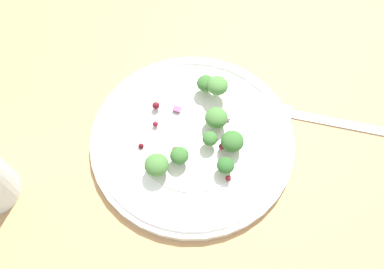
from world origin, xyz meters
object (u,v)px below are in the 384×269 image
broccoli_floret_0 (179,156)px  broccoli_floret_2 (157,165)px  fork (324,120)px  broccoli_floret_1 (210,139)px  plate (192,141)px

broccoli_floret_0 → broccoli_floret_2: 3.05cm
broccoli_floret_0 → fork: size_ratio=0.13×
broccoli_floret_1 → broccoli_floret_2: broccoli_floret_2 is taller
plate → broccoli_floret_1: size_ratio=13.56×
broccoli_floret_2 → broccoli_floret_0: bearing=120.8°
broccoli_floret_0 → plate: bearing=158.4°
plate → fork: 18.52cm
broccoli_floret_0 → broccoli_floret_1: size_ratio=1.18×
broccoli_floret_2 → fork: (-9.98, 21.66, -2.80)cm
plate → broccoli_floret_2: 6.56cm
broccoli_floret_2 → fork: bearing=114.7°
plate → broccoli_floret_2: bearing=-39.1°
plate → broccoli_floret_0: size_ratio=11.46×
plate → broccoli_floret_1: broccoli_floret_1 is taller
fork → plate: bearing=-73.7°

